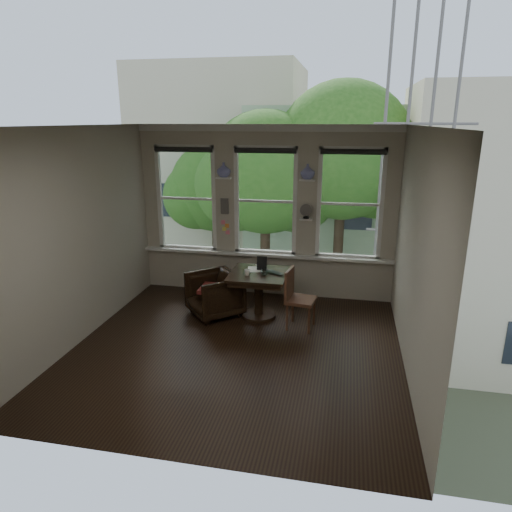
% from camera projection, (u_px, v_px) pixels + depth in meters
% --- Properties ---
extents(ground, '(4.50, 4.50, 0.00)m').
position_uv_depth(ground, '(236.00, 349.00, 6.36)').
color(ground, black).
rests_on(ground, ground).
extents(ceiling, '(4.50, 4.50, 0.00)m').
position_uv_depth(ceiling, '(233.00, 126.00, 5.50)').
color(ceiling, silver).
rests_on(ceiling, ground).
extents(wall_back, '(4.50, 0.00, 4.50)m').
position_uv_depth(wall_back, '(266.00, 212.00, 8.05)').
color(wall_back, '#BBB3A0').
rests_on(wall_back, ground).
extents(wall_front, '(4.50, 0.00, 4.50)m').
position_uv_depth(wall_front, '(170.00, 315.00, 3.82)').
color(wall_front, '#BBB3A0').
rests_on(wall_front, ground).
extents(wall_left, '(0.00, 4.50, 4.50)m').
position_uv_depth(wall_left, '(79.00, 237.00, 6.36)').
color(wall_left, '#BBB3A0').
rests_on(wall_left, ground).
extents(wall_right, '(0.00, 4.50, 4.50)m').
position_uv_depth(wall_right, '(416.00, 255.00, 5.51)').
color(wall_right, '#BBB3A0').
rests_on(wall_right, ground).
extents(window_left, '(1.10, 0.12, 1.90)m').
position_uv_depth(window_left, '(187.00, 198.00, 8.26)').
color(window_left, white).
rests_on(window_left, ground).
extents(window_center, '(1.10, 0.12, 1.90)m').
position_uv_depth(window_center, '(266.00, 201.00, 7.99)').
color(window_center, white).
rests_on(window_center, ground).
extents(window_right, '(1.10, 0.12, 1.90)m').
position_uv_depth(window_right, '(350.00, 204.00, 7.71)').
color(window_right, white).
rests_on(window_right, ground).
extents(shelf_left, '(0.26, 0.16, 0.03)m').
position_uv_depth(shelf_left, '(224.00, 178.00, 7.92)').
color(shelf_left, white).
rests_on(shelf_left, ground).
extents(shelf_right, '(0.26, 0.16, 0.03)m').
position_uv_depth(shelf_right, '(307.00, 180.00, 7.64)').
color(shelf_right, white).
rests_on(shelf_right, ground).
extents(intercom, '(0.14, 0.06, 0.28)m').
position_uv_depth(intercom, '(225.00, 206.00, 8.09)').
color(intercom, '#59544F').
rests_on(intercom, ground).
extents(sticky_notes, '(0.16, 0.01, 0.24)m').
position_uv_depth(sticky_notes, '(225.00, 225.00, 8.19)').
color(sticky_notes, pink).
rests_on(sticky_notes, ground).
extents(desk_fan, '(0.20, 0.20, 0.24)m').
position_uv_depth(desk_fan, '(306.00, 214.00, 7.79)').
color(desk_fan, '#59544F').
rests_on(desk_fan, ground).
extents(vase_left, '(0.24, 0.24, 0.25)m').
position_uv_depth(vase_left, '(224.00, 170.00, 7.88)').
color(vase_left, white).
rests_on(vase_left, shelf_left).
extents(vase_right, '(0.24, 0.24, 0.25)m').
position_uv_depth(vase_right, '(308.00, 172.00, 7.60)').
color(vase_right, white).
rests_on(vase_right, shelf_right).
extents(table, '(0.90, 0.90, 0.75)m').
position_uv_depth(table, '(259.00, 295.00, 7.30)').
color(table, black).
rests_on(table, ground).
extents(armchair_left, '(1.08, 1.08, 0.71)m').
position_uv_depth(armchair_left, '(214.00, 294.00, 7.39)').
color(armchair_left, black).
rests_on(armchair_left, ground).
extents(cushion_red, '(0.45, 0.45, 0.06)m').
position_uv_depth(cushion_red, '(214.00, 289.00, 7.36)').
color(cushion_red, maroon).
rests_on(cushion_red, armchair_left).
extents(side_chair_right, '(0.48, 0.48, 0.92)m').
position_uv_depth(side_chair_right, '(301.00, 300.00, 6.89)').
color(side_chair_right, '#402516').
rests_on(side_chair_right, ground).
extents(laptop, '(0.35, 0.31, 0.02)m').
position_uv_depth(laptop, '(274.00, 274.00, 7.12)').
color(laptop, black).
rests_on(laptop, table).
extents(mug, '(0.12, 0.12, 0.09)m').
position_uv_depth(mug, '(247.00, 272.00, 7.07)').
color(mug, white).
rests_on(mug, table).
extents(drinking_glass, '(0.13, 0.13, 0.09)m').
position_uv_depth(drinking_glass, '(264.00, 273.00, 7.07)').
color(drinking_glass, white).
rests_on(drinking_glass, table).
extents(tablet, '(0.16, 0.08, 0.22)m').
position_uv_depth(tablet, '(262.00, 263.00, 7.31)').
color(tablet, black).
rests_on(tablet, table).
extents(papers, '(0.28, 0.34, 0.00)m').
position_uv_depth(papers, '(255.00, 269.00, 7.36)').
color(papers, silver).
rests_on(papers, table).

